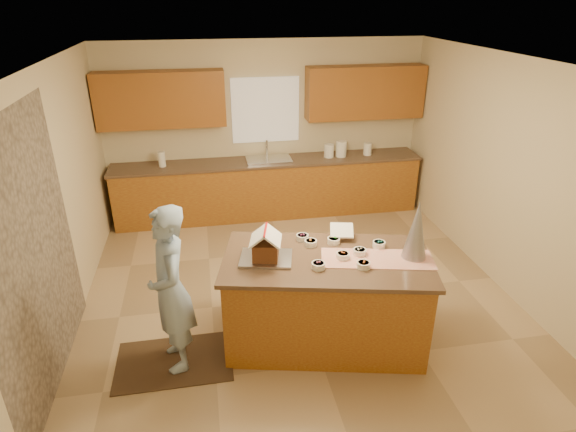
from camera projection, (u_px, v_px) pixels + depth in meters
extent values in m
plane|color=tan|center=(299.00, 298.00, 5.72)|extent=(5.50, 5.50, 0.00)
plane|color=silver|center=(302.00, 63.00, 4.58)|extent=(5.50, 5.50, 0.00)
plane|color=beige|center=(266.00, 129.00, 7.60)|extent=(5.50, 5.50, 0.00)
plane|color=beige|center=(399.00, 377.00, 2.70)|extent=(5.50, 5.50, 0.00)
plane|color=beige|center=(54.00, 211.00, 4.75)|extent=(5.50, 5.50, 0.00)
plane|color=beige|center=(511.00, 179.00, 5.55)|extent=(5.50, 5.50, 0.00)
plane|color=gray|center=(34.00, 260.00, 4.08)|extent=(0.00, 2.50, 2.50)
cube|color=white|center=(265.00, 110.00, 7.45)|extent=(1.05, 0.03, 1.00)
cube|color=#9B6B20|center=(269.00, 189.00, 7.72)|extent=(4.80, 0.60, 0.88)
cube|color=brown|center=(269.00, 162.00, 7.52)|extent=(4.85, 0.63, 0.04)
cube|color=brown|center=(161.00, 99.00, 6.96)|extent=(1.85, 0.35, 0.80)
cube|color=brown|center=(365.00, 92.00, 7.46)|extent=(1.85, 0.35, 0.80)
cube|color=silver|center=(269.00, 162.00, 7.53)|extent=(0.70, 0.45, 0.12)
cylinder|color=silver|center=(267.00, 148.00, 7.62)|extent=(0.03, 0.03, 0.28)
cube|color=#9B6B20|center=(325.00, 302.00, 4.85)|extent=(2.09, 1.36, 0.94)
cube|color=brown|center=(327.00, 260.00, 4.64)|extent=(2.19, 1.46, 0.04)
cube|color=red|center=(377.00, 259.00, 4.61)|extent=(1.13, 0.61, 0.01)
cube|color=silver|center=(266.00, 258.00, 4.60)|extent=(0.56, 0.46, 0.03)
cube|color=white|center=(342.00, 230.00, 4.95)|extent=(0.27, 0.23, 0.10)
cone|color=silver|center=(417.00, 230.00, 4.52)|extent=(0.28, 0.28, 0.59)
cube|color=black|center=(174.00, 361.00, 4.73)|extent=(1.12, 0.73, 0.01)
imported|color=#98B3D7|center=(171.00, 290.00, 4.39)|extent=(0.50, 0.67, 1.66)
cylinder|color=white|center=(329.00, 151.00, 7.63)|extent=(0.15, 0.15, 0.21)
cylinder|color=white|center=(341.00, 149.00, 7.65)|extent=(0.17, 0.17, 0.25)
cylinder|color=white|center=(368.00, 149.00, 7.74)|extent=(0.13, 0.13, 0.19)
cylinder|color=white|center=(162.00, 159.00, 7.20)|extent=(0.11, 0.11, 0.23)
cube|color=#572A16|center=(266.00, 249.00, 4.55)|extent=(0.29, 0.30, 0.17)
cube|color=white|center=(258.00, 236.00, 4.50)|extent=(0.22, 0.33, 0.14)
cube|color=white|center=(273.00, 236.00, 4.49)|extent=(0.22, 0.33, 0.14)
cylinder|color=red|center=(265.00, 230.00, 4.47)|extent=(0.09, 0.30, 0.02)
cylinder|color=orange|center=(343.00, 256.00, 4.61)|extent=(0.13, 0.13, 0.06)
cylinder|color=pink|center=(318.00, 266.00, 4.44)|extent=(0.13, 0.13, 0.06)
cylinder|color=orange|center=(311.00, 243.00, 4.84)|extent=(0.13, 0.13, 0.06)
cylinder|color=#9A3369|center=(302.00, 237.00, 4.95)|extent=(0.13, 0.13, 0.06)
cylinder|color=green|center=(334.00, 241.00, 4.89)|extent=(0.13, 0.13, 0.06)
cylinder|color=silver|center=(360.00, 252.00, 4.68)|extent=(0.13, 0.13, 0.06)
cylinder|color=#30B6B5|center=(379.00, 244.00, 4.82)|extent=(0.13, 0.13, 0.06)
cylinder|color=orange|center=(363.00, 265.00, 4.45)|extent=(0.13, 0.13, 0.06)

